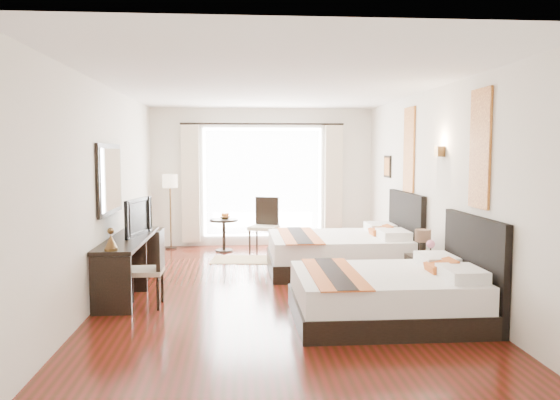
{
  "coord_description": "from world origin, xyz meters",
  "views": [
    {
      "loc": [
        -0.49,
        -7.4,
        1.91
      ],
      "look_at": [
        0.11,
        0.49,
        1.22
      ],
      "focal_mm": 35.0,
      "sensor_mm": 36.0,
      "label": 1
    }
  ],
  "objects": [
    {
      "name": "floor",
      "position": [
        0.0,
        0.0,
        -0.01
      ],
      "size": [
        4.5,
        7.5,
        0.01
      ],
      "primitive_type": "cube",
      "color": "#3B170A",
      "rests_on": "ground"
    },
    {
      "name": "ceiling",
      "position": [
        0.0,
        0.0,
        2.79
      ],
      "size": [
        4.5,
        7.5,
        0.02
      ],
      "primitive_type": "cube",
      "color": "white",
      "rests_on": "wall_headboard"
    },
    {
      "name": "wall_headboard",
      "position": [
        2.25,
        0.0,
        1.4
      ],
      "size": [
        0.01,
        7.5,
        2.8
      ],
      "primitive_type": "cube",
      "color": "silver",
      "rests_on": "floor"
    },
    {
      "name": "wall_desk",
      "position": [
        -2.25,
        0.0,
        1.4
      ],
      "size": [
        0.01,
        7.5,
        2.8
      ],
      "primitive_type": "cube",
      "color": "silver",
      "rests_on": "floor"
    },
    {
      "name": "wall_window",
      "position": [
        0.0,
        3.75,
        1.4
      ],
      "size": [
        4.5,
        0.01,
        2.8
      ],
      "primitive_type": "cube",
      "color": "silver",
      "rests_on": "floor"
    },
    {
      "name": "wall_entry",
      "position": [
        0.0,
        -3.75,
        1.4
      ],
      "size": [
        4.5,
        0.01,
        2.8
      ],
      "primitive_type": "cube",
      "color": "silver",
      "rests_on": "floor"
    },
    {
      "name": "window_glass",
      "position": [
        0.0,
        3.73,
        1.3
      ],
      "size": [
        2.4,
        0.02,
        2.2
      ],
      "primitive_type": "cube",
      "color": "white",
      "rests_on": "wall_window"
    },
    {
      "name": "sheer_curtain",
      "position": [
        0.0,
        3.67,
        1.3
      ],
      "size": [
        2.3,
        0.02,
        2.1
      ],
      "primitive_type": "cube",
      "color": "white",
      "rests_on": "wall_window"
    },
    {
      "name": "drape_left",
      "position": [
        -1.45,
        3.63,
        1.28
      ],
      "size": [
        0.35,
        0.14,
        2.35
      ],
      "primitive_type": "cube",
      "color": "beige",
      "rests_on": "floor"
    },
    {
      "name": "drape_right",
      "position": [
        1.45,
        3.63,
        1.28
      ],
      "size": [
        0.35,
        0.14,
        2.35
      ],
      "primitive_type": "cube",
      "color": "beige",
      "rests_on": "floor"
    },
    {
      "name": "art_panel_near",
      "position": [
        2.23,
        -1.42,
        1.95
      ],
      "size": [
        0.03,
        0.5,
        1.35
      ],
      "primitive_type": "cube",
      "color": "maroon",
      "rests_on": "wall_headboard"
    },
    {
      "name": "art_panel_far",
      "position": [
        2.23,
        1.16,
        1.95
      ],
      "size": [
        0.03,
        0.5,
        1.35
      ],
      "primitive_type": "cube",
      "color": "maroon",
      "rests_on": "wall_headboard"
    },
    {
      "name": "wall_sconce",
      "position": [
        2.19,
        -0.28,
        1.92
      ],
      "size": [
        0.1,
        0.14,
        0.14
      ],
      "primitive_type": "cube",
      "color": "#49341A",
      "rests_on": "wall_headboard"
    },
    {
      "name": "mirror_frame",
      "position": [
        -2.22,
        0.07,
        1.55
      ],
      "size": [
        0.04,
        1.25,
        0.95
      ],
      "primitive_type": "cube",
      "color": "black",
      "rests_on": "wall_desk"
    },
    {
      "name": "mirror_glass",
      "position": [
        -2.19,
        0.07,
        1.55
      ],
      "size": [
        0.01,
        1.12,
        0.82
      ],
      "primitive_type": "cube",
      "color": "white",
      "rests_on": "mirror_frame"
    },
    {
      "name": "bed_near",
      "position": [
        1.25,
        -1.42,
        0.31
      ],
      "size": [
        2.11,
        1.64,
        1.19
      ],
      "color": "black",
      "rests_on": "floor"
    },
    {
      "name": "bed_far",
      "position": [
        1.18,
        1.16,
        0.33
      ],
      "size": [
        2.25,
        1.75,
        1.27
      ],
      "color": "black",
      "rests_on": "floor"
    },
    {
      "name": "nightstand",
      "position": [
        2.03,
        -0.28,
        0.25
      ],
      "size": [
        0.42,
        0.52,
        0.5
      ],
      "primitive_type": "cube",
      "color": "black",
      "rests_on": "floor"
    },
    {
      "name": "table_lamp",
      "position": [
        2.04,
        -0.13,
        0.74
      ],
      "size": [
        0.22,
        0.22,
        0.35
      ],
      "color": "black",
      "rests_on": "nightstand"
    },
    {
      "name": "vase",
      "position": [
        2.03,
        -0.47,
        0.57
      ],
      "size": [
        0.18,
        0.18,
        0.15
      ],
      "primitive_type": "imported",
      "rotation": [
        0.0,
        0.0,
        -0.41
      ],
      "color": "black",
      "rests_on": "nightstand"
    },
    {
      "name": "console_desk",
      "position": [
        -1.99,
        0.07,
        0.38
      ],
      "size": [
        0.5,
        2.2,
        0.76
      ],
      "primitive_type": "cube",
      "color": "black",
      "rests_on": "floor"
    },
    {
      "name": "television",
      "position": [
        -1.97,
        0.29,
        1.01
      ],
      "size": [
        0.29,
        0.91,
        0.52
      ],
      "primitive_type": "imported",
      "rotation": [
        0.0,
        0.0,
        1.37
      ],
      "color": "black",
      "rests_on": "console_desk"
    },
    {
      "name": "bronze_figurine",
      "position": [
        -1.99,
        -0.93,
        0.87
      ],
      "size": [
        0.21,
        0.21,
        0.24
      ],
      "primitive_type": null,
      "rotation": [
        0.0,
        0.0,
        -0.42
      ],
      "color": "#49341A",
      "rests_on": "console_desk"
    },
    {
      "name": "desk_chair",
      "position": [
        -1.64,
        -0.65,
        0.29
      ],
      "size": [
        0.45,
        0.45,
        0.96
      ],
      "rotation": [
        0.0,
        0.0,
        3.14
      ],
      "color": "#B5A58B",
      "rests_on": "floor"
    },
    {
      "name": "floor_lamp",
      "position": [
        -1.84,
        3.45,
        1.24
      ],
      "size": [
        0.3,
        0.3,
        1.48
      ],
      "color": "black",
      "rests_on": "floor"
    },
    {
      "name": "side_table",
      "position": [
        -0.78,
        3.07,
        0.31
      ],
      "size": [
        0.54,
        0.54,
        0.63
      ],
      "primitive_type": "cylinder",
      "color": "black",
      "rests_on": "floor"
    },
    {
      "name": "fruit_bowl",
      "position": [
        -0.75,
        3.09,
        0.65
      ],
      "size": [
        0.25,
        0.25,
        0.05
      ],
      "primitive_type": "imported",
      "rotation": [
        0.0,
        0.0,
        -0.31
      ],
      "color": "#442618",
      "rests_on": "side_table"
    },
    {
      "name": "window_chair",
      "position": [
        -0.01,
        2.83,
        0.32
      ],
      "size": [
        0.63,
        0.63,
        1.06
      ],
      "rotation": [
        0.0,
        0.0,
        -1.94
      ],
      "color": "#B5A58B",
      "rests_on": "floor"
    },
    {
      "name": "jute_rug",
      "position": [
        -0.4,
        2.19,
        0.01
      ],
      "size": [
        1.22,
        0.89,
        0.01
      ],
      "primitive_type": "cube",
      "rotation": [
        0.0,
        0.0,
        -0.11
      ],
      "color": "tan",
      "rests_on": "floor"
    }
  ]
}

